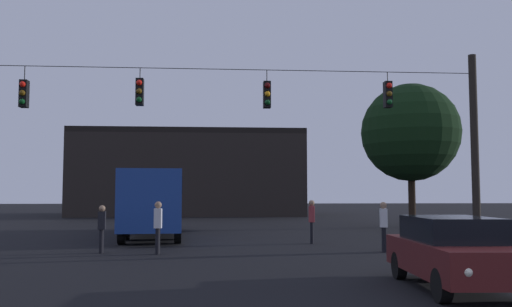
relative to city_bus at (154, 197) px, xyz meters
The scene contains 10 objects.
ground_plane 5.10m from the city_bus, 57.02° to the left, with size 168.00×168.00×0.00m, color black.
overhead_signal_span 8.19m from the city_bus, 70.74° to the right, with size 19.86×0.44×7.14m.
city_bus is the anchor object (origin of this frame).
car_near_right 17.13m from the city_bus, 62.03° to the right, with size 2.06×4.42×1.52m.
pedestrian_crossing_left 11.80m from the city_bus, 41.60° to the right, with size 0.31×0.40×1.73m.
pedestrian_crossing_center 8.10m from the city_bus, 82.68° to the right, with size 0.24×0.36×1.76m.
pedestrian_near_bus 8.26m from the city_bus, 33.42° to the right, with size 0.31×0.40×1.76m.
pedestrian_trailing 7.58m from the city_bus, 97.10° to the right, with size 0.28×0.38×1.63m.
corner_building 27.17m from the city_bus, 89.03° to the left, with size 21.02×13.01×7.86m.
tree_left_silhouette 16.30m from the city_bus, 20.68° to the left, with size 5.96×5.96×8.75m.
Camera 1 is at (0.37, -5.83, 2.01)m, focal length 37.84 mm.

